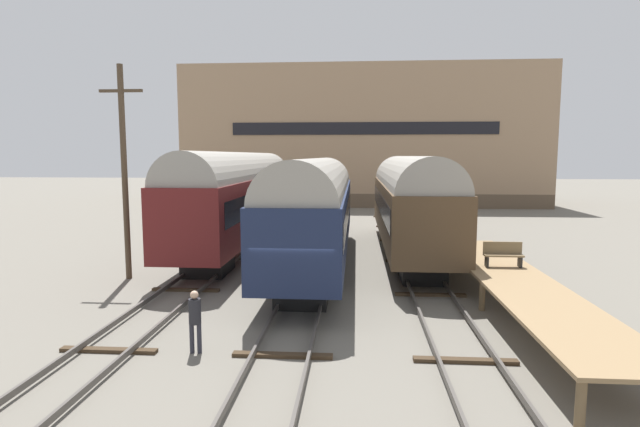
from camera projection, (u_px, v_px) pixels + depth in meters
ground_plane at (296, 319)px, 15.82m from camera, size 200.00×200.00×0.00m
track_left at (154, 312)px, 16.14m from camera, size 2.60×60.00×0.26m
track_middle at (296, 315)px, 15.81m from camera, size 2.60×60.00×0.26m
track_right at (445, 318)px, 15.47m from camera, size 2.60×60.00×0.26m
train_car_maroon at (240, 194)px, 27.83m from camera, size 2.96×18.97×5.37m
train_car_navy at (316, 205)px, 23.17m from camera, size 2.99×17.81×5.06m
train_car_brown at (409, 199)px, 26.02m from camera, size 3.03×16.89×5.15m
station_platform at (516, 281)px, 16.56m from camera, size 2.44×15.12×1.11m
bench at (503, 254)px, 18.29m from camera, size 1.40×0.40×0.91m
person_worker at (195, 316)px, 13.02m from camera, size 0.32×0.32×1.68m
utility_pole at (124, 170)px, 20.59m from camera, size 1.80×0.24×8.85m
warehouse_building at (363, 138)px, 55.44m from camera, size 37.07×13.54×14.24m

